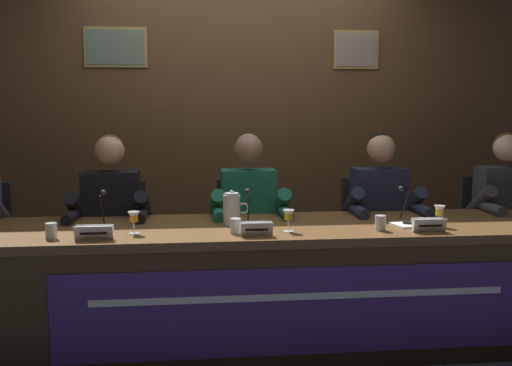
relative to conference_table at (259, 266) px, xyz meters
name	(u,v)px	position (x,y,z in m)	size (l,w,h in m)	color
ground_plane	(256,343)	(-0.01, 0.12, -0.51)	(12.00, 12.00, 0.00)	#383D4C
wall_back_panelled	(238,121)	(-0.01, 1.47, 0.79)	(5.96, 0.14, 2.60)	brown
conference_table	(259,266)	(0.00, 0.00, 0.00)	(4.76, 0.82, 0.73)	brown
chair_left	(116,251)	(-0.90, 0.71, -0.07)	(0.44, 0.44, 0.91)	black
panelist_left	(110,216)	(-0.90, 0.51, 0.21)	(0.51, 0.48, 1.24)	black
nameplate_left	(94,233)	(-0.88, -0.17, 0.25)	(0.20, 0.06, 0.08)	white
juice_glass_left	(134,218)	(-0.69, -0.04, 0.30)	(0.06, 0.06, 0.12)	white
water_cup_left	(51,232)	(-1.11, -0.12, 0.25)	(0.06, 0.06, 0.08)	silver
microphone_left	(102,217)	(-0.88, 0.09, 0.29)	(0.06, 0.17, 0.22)	black
chair_center	(247,248)	(-0.01, 0.71, -0.07)	(0.44, 0.44, 0.91)	black
panelist_center	(250,214)	(-0.01, 0.51, 0.21)	(0.51, 0.48, 1.24)	black
nameplate_center	(257,229)	(-0.03, -0.17, 0.25)	(0.17, 0.06, 0.08)	white
juice_glass_center	(289,217)	(0.16, -0.08, 0.30)	(0.06, 0.06, 0.12)	white
water_cup_center	(236,227)	(-0.14, -0.10, 0.25)	(0.06, 0.06, 0.08)	silver
microphone_center	(249,215)	(-0.05, 0.05, 0.29)	(0.06, 0.17, 0.22)	black
chair_right	(372,245)	(0.89, 0.71, -0.07)	(0.44, 0.44, 0.91)	black
panelist_right	(382,211)	(0.89, 0.51, 0.21)	(0.51, 0.48, 1.24)	black
nameplate_right	(429,225)	(0.93, -0.17, 0.25)	(0.18, 0.06, 0.08)	white
juice_glass_right	(439,212)	(1.05, -0.03, 0.30)	(0.06, 0.06, 0.12)	white
water_cup_right	(380,224)	(0.67, -0.10, 0.25)	(0.06, 0.06, 0.08)	silver
microphone_right	(405,212)	(0.88, 0.06, 0.29)	(0.06, 0.17, 0.22)	black
chair_far_right	(492,242)	(1.78, 0.71, -0.07)	(0.44, 0.44, 0.91)	black
panelist_far_right	(509,209)	(1.78, 0.51, 0.21)	(0.51, 0.48, 1.24)	black
water_pitcher_central	(232,209)	(-0.14, 0.13, 0.31)	(0.15, 0.10, 0.21)	silver
document_stack_right	(411,225)	(0.90, 0.02, 0.22)	(0.24, 0.19, 0.01)	white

